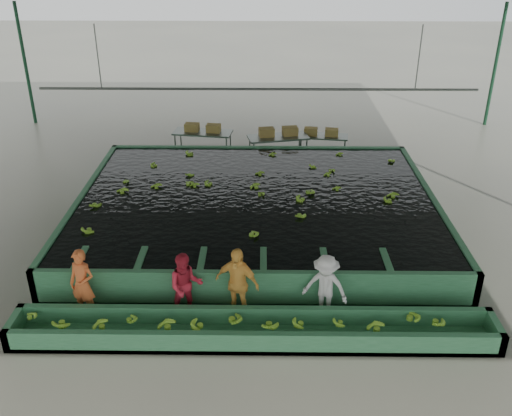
{
  "coord_description": "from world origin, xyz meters",
  "views": [
    {
      "loc": [
        0.18,
        -12.95,
        7.7
      ],
      "look_at": [
        0.0,
        0.5,
        1.0
      ],
      "focal_mm": 40.0,
      "sensor_mm": 36.0,
      "label": 1
    }
  ],
  "objects_px": {
    "worker_d": "(325,287)",
    "packing_table_left": "(203,144)",
    "worker_a": "(83,284)",
    "box_stack_mid": "(278,136)",
    "worker_b": "(186,286)",
    "box_stack_right": "(321,135)",
    "sorting_trough": "(253,330)",
    "flotation_tank": "(256,210)",
    "packing_table_mid": "(278,149)",
    "packing_table_right": "(322,146)",
    "box_stack_left": "(203,131)",
    "worker_c": "(237,283)"
  },
  "relations": [
    {
      "from": "flotation_tank",
      "to": "packing_table_mid",
      "type": "distance_m",
      "value": 4.84
    },
    {
      "from": "packing_table_left",
      "to": "worker_b",
      "type": "bearing_deg",
      "value": -86.65
    },
    {
      "from": "sorting_trough",
      "to": "worker_a",
      "type": "relative_size",
      "value": 6.23
    },
    {
      "from": "worker_a",
      "to": "worker_b",
      "type": "xyz_separation_m",
      "value": [
        2.22,
        0.0,
        -0.03
      ]
    },
    {
      "from": "flotation_tank",
      "to": "packing_table_right",
      "type": "height_order",
      "value": "flotation_tank"
    },
    {
      "from": "worker_a",
      "to": "worker_c",
      "type": "bearing_deg",
      "value": 17.25
    },
    {
      "from": "flotation_tank",
      "to": "box_stack_mid",
      "type": "xyz_separation_m",
      "value": [
        0.72,
        4.87,
        0.52
      ]
    },
    {
      "from": "worker_a",
      "to": "box_stack_left",
      "type": "xyz_separation_m",
      "value": [
        1.66,
        9.61,
        0.16
      ]
    },
    {
      "from": "worker_d",
      "to": "packing_table_right",
      "type": "relative_size",
      "value": 0.84
    },
    {
      "from": "box_stack_right",
      "to": "sorting_trough",
      "type": "bearing_deg",
      "value": -102.38
    },
    {
      "from": "flotation_tank",
      "to": "box_stack_right",
      "type": "height_order",
      "value": "box_stack_right"
    },
    {
      "from": "packing_table_left",
      "to": "sorting_trough",
      "type": "bearing_deg",
      "value": -78.98
    },
    {
      "from": "worker_d",
      "to": "flotation_tank",
      "type": "bearing_deg",
      "value": 129.95
    },
    {
      "from": "sorting_trough",
      "to": "box_stack_left",
      "type": "height_order",
      "value": "box_stack_left"
    },
    {
      "from": "sorting_trough",
      "to": "packing_table_left",
      "type": "relative_size",
      "value": 4.74
    },
    {
      "from": "sorting_trough",
      "to": "packing_table_mid",
      "type": "xyz_separation_m",
      "value": [
        0.71,
        9.89,
        0.23
      ]
    },
    {
      "from": "packing_table_right",
      "to": "box_stack_right",
      "type": "bearing_deg",
      "value": 175.24
    },
    {
      "from": "worker_b",
      "to": "packing_table_mid",
      "type": "bearing_deg",
      "value": 65.3
    },
    {
      "from": "sorting_trough",
      "to": "worker_b",
      "type": "xyz_separation_m",
      "value": [
        -1.46,
        0.8,
        0.52
      ]
    },
    {
      "from": "worker_a",
      "to": "box_stack_right",
      "type": "relative_size",
      "value": 1.31
    },
    {
      "from": "worker_d",
      "to": "packing_table_mid",
      "type": "height_order",
      "value": "worker_d"
    },
    {
      "from": "packing_table_left",
      "to": "packing_table_right",
      "type": "xyz_separation_m",
      "value": [
        4.37,
        0.02,
        -0.07
      ]
    },
    {
      "from": "flotation_tank",
      "to": "worker_a",
      "type": "height_order",
      "value": "worker_a"
    },
    {
      "from": "packing_table_right",
      "to": "packing_table_left",
      "type": "bearing_deg",
      "value": -179.72
    },
    {
      "from": "packing_table_left",
      "to": "packing_table_mid",
      "type": "height_order",
      "value": "packing_table_mid"
    },
    {
      "from": "box_stack_left",
      "to": "box_stack_mid",
      "type": "relative_size",
      "value": 0.94
    },
    {
      "from": "packing_table_right",
      "to": "box_stack_mid",
      "type": "xyz_separation_m",
      "value": [
        -1.63,
        -0.45,
        0.56
      ]
    },
    {
      "from": "box_stack_mid",
      "to": "worker_b",
      "type": "bearing_deg",
      "value": -103.38
    },
    {
      "from": "packing_table_right",
      "to": "box_stack_left",
      "type": "relative_size",
      "value": 1.4
    },
    {
      "from": "flotation_tank",
      "to": "box_stack_mid",
      "type": "bearing_deg",
      "value": 81.61
    },
    {
      "from": "packing_table_right",
      "to": "box_stack_left",
      "type": "distance_m",
      "value": 4.4
    },
    {
      "from": "packing_table_left",
      "to": "box_stack_mid",
      "type": "distance_m",
      "value": 2.82
    },
    {
      "from": "worker_c",
      "to": "packing_table_left",
      "type": "height_order",
      "value": "worker_c"
    },
    {
      "from": "worker_d",
      "to": "packing_table_left",
      "type": "relative_size",
      "value": 0.72
    },
    {
      "from": "packing_table_left",
      "to": "box_stack_mid",
      "type": "relative_size",
      "value": 1.53
    },
    {
      "from": "sorting_trough",
      "to": "worker_d",
      "type": "bearing_deg",
      "value": 27.72
    },
    {
      "from": "worker_a",
      "to": "box_stack_mid",
      "type": "xyz_separation_m",
      "value": [
        4.4,
        9.17,
        0.17
      ]
    },
    {
      "from": "flotation_tank",
      "to": "box_stack_left",
      "type": "height_order",
      "value": "box_stack_left"
    },
    {
      "from": "worker_b",
      "to": "box_stack_mid",
      "type": "distance_m",
      "value": 9.42
    },
    {
      "from": "worker_a",
      "to": "packing_table_left",
      "type": "distance_m",
      "value": 9.74
    },
    {
      "from": "worker_d",
      "to": "box_stack_left",
      "type": "bearing_deg",
      "value": 130.68
    },
    {
      "from": "worker_c",
      "to": "worker_d",
      "type": "bearing_deg",
      "value": 21.31
    },
    {
      "from": "packing_table_right",
      "to": "box_stack_mid",
      "type": "height_order",
      "value": "box_stack_mid"
    },
    {
      "from": "worker_a",
      "to": "box_stack_left",
      "type": "relative_size",
      "value": 1.24
    },
    {
      "from": "worker_a",
      "to": "box_stack_mid",
      "type": "relative_size",
      "value": 1.16
    },
    {
      "from": "box_stack_mid",
      "to": "box_stack_right",
      "type": "height_order",
      "value": "box_stack_mid"
    },
    {
      "from": "sorting_trough",
      "to": "box_stack_right",
      "type": "height_order",
      "value": "box_stack_right"
    },
    {
      "from": "packing_table_mid",
      "to": "box_stack_mid",
      "type": "distance_m",
      "value": 0.49
    },
    {
      "from": "worker_d",
      "to": "packing_table_mid",
      "type": "relative_size",
      "value": 0.72
    },
    {
      "from": "worker_c",
      "to": "box_stack_right",
      "type": "relative_size",
      "value": 1.39
    }
  ]
}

